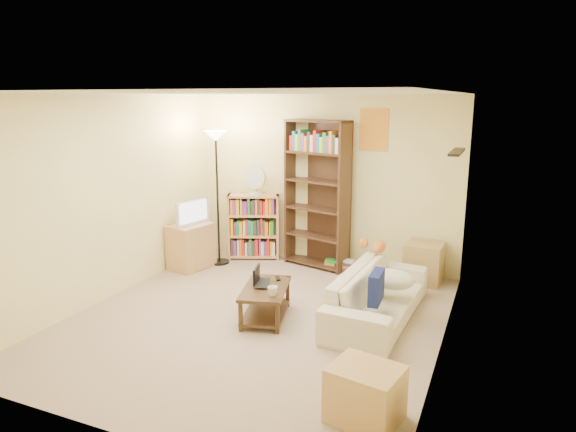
{
  "coord_description": "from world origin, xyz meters",
  "views": [
    {
      "loc": [
        2.45,
        -4.84,
        2.45
      ],
      "look_at": [
        0.06,
        0.74,
        1.05
      ],
      "focal_mm": 32.0,
      "sensor_mm": 36.0,
      "label": 1
    }
  ],
  "objects_px": {
    "television": "(190,212)",
    "end_cabinet": "(365,394)",
    "side_table": "(424,263)",
    "tabby_cat": "(376,246)",
    "floor_lamp": "(216,159)",
    "desk_fan": "(255,180)",
    "tall_bookshelf": "(317,191)",
    "tv_stand": "(191,246)",
    "laptop": "(267,283)",
    "coffee_table": "(265,299)",
    "short_bookshelf": "(254,226)",
    "mug": "(273,291)",
    "sofa": "(378,295)"
  },
  "relations": [
    {
      "from": "mug",
      "to": "short_bookshelf",
      "type": "xyz_separation_m",
      "value": [
        -1.34,
        2.2,
        0.08
      ]
    },
    {
      "from": "tv_stand",
      "to": "tall_bookshelf",
      "type": "distance_m",
      "value": 2.01
    },
    {
      "from": "side_table",
      "to": "tabby_cat",
      "type": "bearing_deg",
      "value": -126.94
    },
    {
      "from": "floor_lamp",
      "to": "tall_bookshelf",
      "type": "bearing_deg",
      "value": 18.16
    },
    {
      "from": "laptop",
      "to": "mug",
      "type": "relative_size",
      "value": 2.74
    },
    {
      "from": "television",
      "to": "mug",
      "type": "bearing_deg",
      "value": -113.51
    },
    {
      "from": "coffee_table",
      "to": "laptop",
      "type": "xyz_separation_m",
      "value": [
        -0.01,
        0.08,
        0.15
      ]
    },
    {
      "from": "floor_lamp",
      "to": "laptop",
      "type": "bearing_deg",
      "value": -44.24
    },
    {
      "from": "television",
      "to": "end_cabinet",
      "type": "distance_m",
      "value": 4.24
    },
    {
      "from": "laptop",
      "to": "floor_lamp",
      "type": "bearing_deg",
      "value": 27.71
    },
    {
      "from": "tabby_cat",
      "to": "tall_bookshelf",
      "type": "distance_m",
      "value": 1.41
    },
    {
      "from": "tabby_cat",
      "to": "floor_lamp",
      "type": "relative_size",
      "value": 0.22
    },
    {
      "from": "tabby_cat",
      "to": "end_cabinet",
      "type": "relative_size",
      "value": 0.83
    },
    {
      "from": "tabby_cat",
      "to": "desk_fan",
      "type": "height_order",
      "value": "desk_fan"
    },
    {
      "from": "mug",
      "to": "television",
      "type": "distance_m",
      "value": 2.44
    },
    {
      "from": "tv_stand",
      "to": "floor_lamp",
      "type": "distance_m",
      "value": 1.33
    },
    {
      "from": "coffee_table",
      "to": "tall_bookshelf",
      "type": "relative_size",
      "value": 0.44
    },
    {
      "from": "television",
      "to": "tall_bookshelf",
      "type": "bearing_deg",
      "value": -52.28
    },
    {
      "from": "short_bookshelf",
      "to": "side_table",
      "type": "xyz_separation_m",
      "value": [
        2.62,
        -0.08,
        -0.23
      ]
    },
    {
      "from": "coffee_table",
      "to": "desk_fan",
      "type": "height_order",
      "value": "desk_fan"
    },
    {
      "from": "coffee_table",
      "to": "television",
      "type": "xyz_separation_m",
      "value": [
        -1.78,
        1.19,
        0.61
      ]
    },
    {
      "from": "floor_lamp",
      "to": "short_bookshelf",
      "type": "bearing_deg",
      "value": 51.85
    },
    {
      "from": "short_bookshelf",
      "to": "side_table",
      "type": "relative_size",
      "value": 1.85
    },
    {
      "from": "coffee_table",
      "to": "side_table",
      "type": "xyz_separation_m",
      "value": [
        1.46,
        1.92,
        0.04
      ]
    },
    {
      "from": "side_table",
      "to": "end_cabinet",
      "type": "bearing_deg",
      "value": -88.95
    },
    {
      "from": "floor_lamp",
      "to": "mug",
      "type": "bearing_deg",
      "value": -45.68
    },
    {
      "from": "sofa",
      "to": "tv_stand",
      "type": "height_order",
      "value": "tv_stand"
    },
    {
      "from": "mug",
      "to": "desk_fan",
      "type": "bearing_deg",
      "value": 120.82
    },
    {
      "from": "end_cabinet",
      "to": "side_table",
      "type": "bearing_deg",
      "value": 91.05
    },
    {
      "from": "tabby_cat",
      "to": "side_table",
      "type": "distance_m",
      "value": 0.92
    },
    {
      "from": "coffee_table",
      "to": "tv_stand",
      "type": "distance_m",
      "value": 2.14
    },
    {
      "from": "sofa",
      "to": "laptop",
      "type": "height_order",
      "value": "sofa"
    },
    {
      "from": "television",
      "to": "desk_fan",
      "type": "distance_m",
      "value": 1.1
    },
    {
      "from": "tall_bookshelf",
      "to": "end_cabinet",
      "type": "xyz_separation_m",
      "value": [
        1.65,
        -3.39,
        -0.92
      ]
    },
    {
      "from": "mug",
      "to": "coffee_table",
      "type": "bearing_deg",
      "value": 132.49
    },
    {
      "from": "sofa",
      "to": "short_bookshelf",
      "type": "height_order",
      "value": "short_bookshelf"
    },
    {
      "from": "laptop",
      "to": "floor_lamp",
      "type": "distance_m",
      "value": 2.41
    },
    {
      "from": "tv_stand",
      "to": "desk_fan",
      "type": "bearing_deg",
      "value": 59.99
    },
    {
      "from": "tabby_cat",
      "to": "mug",
      "type": "distance_m",
      "value": 1.65
    },
    {
      "from": "sofa",
      "to": "mug",
      "type": "bearing_deg",
      "value": 127.97
    },
    {
      "from": "coffee_table",
      "to": "short_bookshelf",
      "type": "height_order",
      "value": "short_bookshelf"
    },
    {
      "from": "desk_fan",
      "to": "side_table",
      "type": "bearing_deg",
      "value": -0.74
    },
    {
      "from": "tall_bookshelf",
      "to": "coffee_table",
      "type": "bearing_deg",
      "value": -71.79
    },
    {
      "from": "sofa",
      "to": "tv_stand",
      "type": "distance_m",
      "value": 3.03
    },
    {
      "from": "floor_lamp",
      "to": "coffee_table",
      "type": "bearing_deg",
      "value": -45.45
    },
    {
      "from": "mug",
      "to": "tv_stand",
      "type": "xyz_separation_m",
      "value": [
        -1.96,
        1.39,
        -0.1
      ]
    },
    {
      "from": "tall_bookshelf",
      "to": "sofa",
      "type": "bearing_deg",
      "value": -34.49
    },
    {
      "from": "television",
      "to": "tv_stand",
      "type": "bearing_deg",
      "value": 0.0
    },
    {
      "from": "sofa",
      "to": "television",
      "type": "xyz_separation_m",
      "value": [
        -2.95,
        0.69,
        0.56
      ]
    },
    {
      "from": "sofa",
      "to": "side_table",
      "type": "height_order",
      "value": "sofa"
    }
  ]
}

